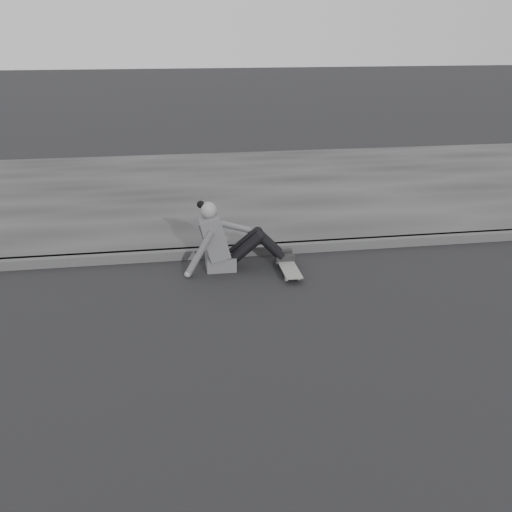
{
  "coord_description": "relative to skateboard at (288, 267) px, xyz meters",
  "views": [
    {
      "loc": [
        -1.86,
        -4.34,
        2.78
      ],
      "look_at": [
        -0.96,
        1.27,
        0.5
      ],
      "focal_mm": 40.0,
      "sensor_mm": 36.0,
      "label": 1
    }
  ],
  "objects": [
    {
      "name": "skateboard",
      "position": [
        0.0,
        0.0,
        0.0
      ],
      "size": [
        0.2,
        0.78,
        0.09
      ],
      "color": "#A0A09B",
      "rests_on": "ground"
    },
    {
      "name": "curb",
      "position": [
        0.46,
        0.66,
        -0.01
      ],
      "size": [
        24.0,
        0.16,
        0.12
      ],
      "primitive_type": "cube",
      "color": "#434343",
      "rests_on": "ground"
    },
    {
      "name": "sidewalk",
      "position": [
        0.46,
        3.68,
        -0.01
      ],
      "size": [
        24.0,
        6.0,
        0.12
      ],
      "primitive_type": "cube",
      "color": "#343434",
      "rests_on": "ground"
    },
    {
      "name": "seated_woman",
      "position": [
        -0.73,
        0.25,
        0.29
      ],
      "size": [
        1.38,
        0.46,
        0.88
      ],
      "color": "#535255",
      "rests_on": "ground"
    },
    {
      "name": "ground",
      "position": [
        0.46,
        -1.92,
        -0.07
      ],
      "size": [
        80.0,
        80.0,
        0.0
      ],
      "primitive_type": "plane",
      "color": "black",
      "rests_on": "ground"
    }
  ]
}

